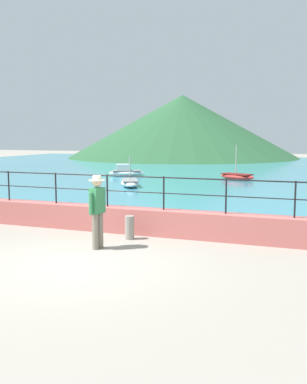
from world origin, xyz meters
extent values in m
plane|color=gray|center=(0.00, 0.00, 0.00)|extent=(120.00, 120.00, 0.00)
cube|color=#BC605B|center=(0.00, 3.20, 0.35)|extent=(20.00, 0.56, 0.70)
cylinder|color=black|center=(-4.18, 3.20, 1.15)|extent=(0.04, 0.04, 0.90)
cylinder|color=black|center=(-2.51, 3.20, 1.15)|extent=(0.04, 0.04, 0.90)
cylinder|color=black|center=(-0.84, 3.20, 1.15)|extent=(0.04, 0.04, 0.90)
cylinder|color=black|center=(0.84, 3.20, 1.15)|extent=(0.04, 0.04, 0.90)
cylinder|color=black|center=(2.51, 3.20, 1.15)|extent=(0.04, 0.04, 0.90)
cylinder|color=black|center=(4.18, 3.20, 1.15)|extent=(0.04, 0.04, 0.90)
cylinder|color=black|center=(0.00, 3.20, 1.57)|extent=(18.40, 0.04, 0.04)
cylinder|color=black|center=(0.00, 3.20, 1.15)|extent=(18.40, 0.03, 0.03)
cube|color=teal|center=(0.00, 25.84, 0.03)|extent=(64.00, 44.32, 0.06)
cone|color=#285633|center=(-10.87, 43.81, 3.74)|extent=(27.62, 27.62, 7.48)
cylinder|color=slate|center=(-0.19, 1.24, 0.43)|extent=(0.15, 0.15, 0.86)
cylinder|color=slate|center=(-0.16, 1.42, 0.43)|extent=(0.15, 0.15, 0.86)
cube|color=#337F4C|center=(-0.17, 1.33, 1.16)|extent=(0.28, 0.39, 0.60)
cylinder|color=#337F4C|center=(-0.22, 1.09, 1.12)|extent=(0.09, 0.09, 0.52)
cylinder|color=#337F4C|center=(-0.13, 1.57, 1.12)|extent=(0.09, 0.09, 0.52)
sphere|color=beige|center=(-0.17, 1.33, 1.59)|extent=(0.22, 0.22, 0.22)
cylinder|color=beige|center=(-0.17, 1.33, 1.64)|extent=(0.38, 0.38, 0.02)
cylinder|color=beige|center=(-0.17, 1.33, 1.70)|extent=(0.20, 0.20, 0.10)
cylinder|color=gray|center=(0.15, 2.48, 0.31)|extent=(0.24, 0.24, 0.61)
ellipsoid|color=white|center=(-4.40, 12.99, 0.24)|extent=(1.84, 2.46, 0.36)
cube|color=gray|center=(-4.40, 12.99, 0.39)|extent=(1.51, 1.99, 0.06)
cylinder|color=#B2A899|center=(-4.36, 12.90, 1.04)|extent=(0.06, 0.06, 1.24)
ellipsoid|color=white|center=(-7.06, 18.57, 0.24)|extent=(2.46, 1.81, 0.36)
cube|color=gray|center=(-7.06, 18.57, 0.39)|extent=(1.99, 1.49, 0.06)
cube|color=silver|center=(-7.28, 18.46, 0.62)|extent=(0.99, 0.91, 0.40)
ellipsoid|color=red|center=(0.17, 18.50, 0.24)|extent=(2.46, 1.81, 0.36)
cube|color=maroon|center=(0.17, 18.50, 0.39)|extent=(1.99, 1.49, 0.06)
cylinder|color=#B2A899|center=(0.08, 18.54, 1.27)|extent=(0.06, 0.06, 1.70)
camera|label=1|loc=(4.66, -7.86, 2.68)|focal=41.44mm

